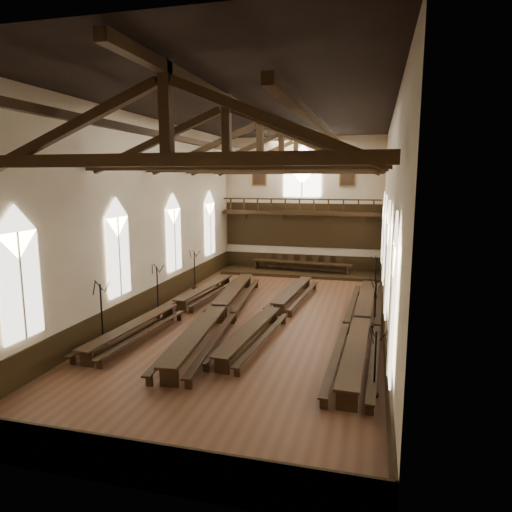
% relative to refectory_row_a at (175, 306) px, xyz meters
% --- Properties ---
extents(ground, '(26.00, 26.00, 0.00)m').
position_rel_refectory_row_a_xyz_m(ground, '(4.31, 0.58, -0.52)').
color(ground, brown).
rests_on(ground, ground).
extents(room_walls, '(26.00, 26.00, 26.00)m').
position_rel_refectory_row_a_xyz_m(room_walls, '(4.31, 0.58, 5.94)').
color(room_walls, beige).
rests_on(room_walls, ground).
extents(wainscot_band, '(12.00, 26.00, 1.20)m').
position_rel_refectory_row_a_xyz_m(wainscot_band, '(4.31, 0.58, 0.08)').
color(wainscot_band, black).
rests_on(wainscot_band, ground).
extents(side_windows, '(11.85, 19.80, 4.50)m').
position_rel_refectory_row_a_xyz_m(side_windows, '(4.31, 0.58, 3.22)').
color(side_windows, white).
rests_on(side_windows, room_walls).
extents(end_window, '(2.80, 0.12, 3.80)m').
position_rel_refectory_row_a_xyz_m(end_window, '(4.31, 13.48, 6.70)').
color(end_window, white).
rests_on(end_window, room_walls).
extents(minstrels_gallery, '(11.80, 1.24, 3.70)m').
position_rel_refectory_row_a_xyz_m(minstrels_gallery, '(4.31, 13.24, 3.38)').
color(minstrels_gallery, '#31200F').
rests_on(minstrels_gallery, room_walls).
extents(portraits, '(7.75, 0.09, 1.45)m').
position_rel_refectory_row_a_xyz_m(portraits, '(4.31, 13.48, 6.58)').
color(portraits, brown).
rests_on(portraits, room_walls).
extents(roof_trusses, '(11.70, 25.70, 2.80)m').
position_rel_refectory_row_a_xyz_m(roof_trusses, '(4.31, 0.58, 7.69)').
color(roof_trusses, '#31200F').
rests_on(roof_trusses, room_walls).
extents(refectory_row_a, '(1.93, 14.19, 0.72)m').
position_rel_refectory_row_a_xyz_m(refectory_row_a, '(0.00, 0.00, 0.00)').
color(refectory_row_a, '#31200F').
rests_on(refectory_row_a, ground).
extents(refectory_row_b, '(2.42, 15.23, 0.82)m').
position_rel_refectory_row_a_xyz_m(refectory_row_b, '(2.47, -0.35, 0.08)').
color(refectory_row_b, '#31200F').
rests_on(refectory_row_b, ground).
extents(refectory_row_c, '(1.96, 14.26, 0.73)m').
position_rel_refectory_row_a_xyz_m(refectory_row_c, '(5.09, 0.68, 0.01)').
color(refectory_row_c, '#31200F').
rests_on(refectory_row_c, ground).
extents(refectory_row_d, '(1.89, 15.09, 0.82)m').
position_rel_refectory_row_a_xyz_m(refectory_row_d, '(9.30, -0.50, 0.07)').
color(refectory_row_d, '#31200F').
rests_on(refectory_row_d, ground).
extents(dais, '(11.40, 3.08, 0.21)m').
position_rel_refectory_row_a_xyz_m(dais, '(4.56, 11.98, -0.42)').
color(dais, black).
rests_on(dais, ground).
extents(high_table, '(7.46, 1.50, 0.70)m').
position_rel_refectory_row_a_xyz_m(high_table, '(4.56, 11.98, 0.27)').
color(high_table, '#31200F').
rests_on(high_table, dais).
extents(high_chairs, '(5.94, 0.54, 1.11)m').
position_rel_refectory_row_a_xyz_m(high_chairs, '(4.56, 12.72, 0.29)').
color(high_chairs, '#31200F').
rests_on(high_chairs, dais).
extents(candelabrum_left_near, '(0.80, 0.83, 2.75)m').
position_rel_refectory_row_a_xyz_m(candelabrum_left_near, '(-1.24, -4.51, 0.31)').
color(candelabrum_left_near, black).
rests_on(candelabrum_left_near, ground).
extents(candelabrum_left_mid, '(0.68, 0.78, 2.53)m').
position_rel_refectory_row_a_xyz_m(candelabrum_left_mid, '(-1.24, 0.58, 0.24)').
color(candelabrum_left_mid, black).
rests_on(candelabrum_left_mid, ground).
extents(candelabrum_left_far, '(0.72, 0.75, 2.49)m').
position_rel_refectory_row_a_xyz_m(candelabrum_left_far, '(-1.24, 5.71, 0.23)').
color(candelabrum_left_far, black).
rests_on(candelabrum_left_far, ground).
extents(candelabrum_right_near, '(0.64, 0.70, 2.30)m').
position_rel_refectory_row_a_xyz_m(candelabrum_right_near, '(9.86, -6.45, 0.17)').
color(candelabrum_right_near, black).
rests_on(candelabrum_right_near, ground).
extents(candelabrum_right_mid, '(0.71, 0.70, 2.39)m').
position_rel_refectory_row_a_xyz_m(candelabrum_right_mid, '(9.86, 0.70, 0.20)').
color(candelabrum_right_mid, black).
rests_on(candelabrum_right_mid, ground).
extents(candelabrum_right_far, '(0.75, 0.71, 2.49)m').
position_rel_refectory_row_a_xyz_m(candelabrum_right_far, '(9.86, 6.47, 0.23)').
color(candelabrum_right_far, black).
rests_on(candelabrum_right_far, ground).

